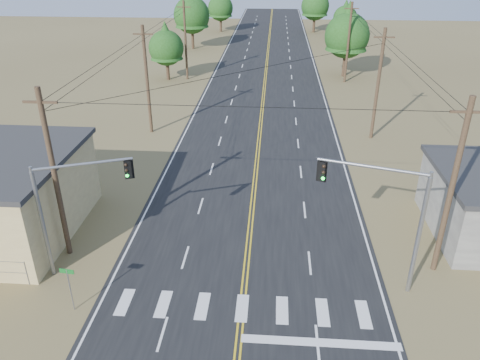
{
  "coord_description": "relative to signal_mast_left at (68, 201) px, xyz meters",
  "views": [
    {
      "loc": [
        1.23,
        -9.95,
        16.3
      ],
      "look_at": [
        -0.65,
        15.32,
        3.5
      ],
      "focal_mm": 35.0,
      "sensor_mm": 36.0,
      "label": 1
    }
  ],
  "objects": [
    {
      "name": "road",
      "position": [
        9.27,
        19.5,
        -4.38
      ],
      "size": [
        15.0,
        200.0,
        0.02
      ],
      "primitive_type": "cube",
      "color": "black",
      "rests_on": "ground"
    },
    {
      "name": "utility_pole_right_near",
      "position": [
        19.77,
        1.5,
        0.73
      ],
      "size": [
        1.8,
        0.3,
        10.0
      ],
      "color": "#4C3826",
      "rests_on": "ground"
    },
    {
      "name": "utility_pole_right_far",
      "position": [
        19.77,
        41.5,
        0.73
      ],
      "size": [
        1.8,
        0.3,
        10.0
      ],
      "color": "#4C3826",
      "rests_on": "ground"
    },
    {
      "name": "signal_mast_left",
      "position": [
        0.0,
        0.0,
        0.0
      ],
      "size": [
        4.74,
        1.96,
        6.53
      ],
      "rotation": [
        0.0,
        0.0,
        0.37
      ],
      "color": "gray",
      "rests_on": "ground"
    },
    {
      "name": "tree_right_near",
      "position": [
        19.98,
        44.63,
        1.64
      ],
      "size": [
        5.92,
        5.92,
        9.86
      ],
      "color": "#3F2D1E",
      "rests_on": "ground"
    },
    {
      "name": "tree_right_mid",
      "position": [
        23.27,
        71.93,
        0.11
      ],
      "size": [
        4.42,
        4.42,
        7.36
      ],
      "color": "#3F2D1E",
      "rests_on": "ground"
    },
    {
      "name": "tree_left_far",
      "position": [
        -0.93,
        79.89,
        0.81
      ],
      "size": [
        5.1,
        5.1,
        8.5
      ],
      "color": "#3F2D1E",
      "rests_on": "ground"
    },
    {
      "name": "street_sign",
      "position": [
        0.92,
        -3.19,
        -2.73
      ],
      "size": [
        0.74,
        0.11,
        2.48
      ],
      "rotation": [
        0.0,
        0.0,
        -0.11
      ],
      "color": "gray",
      "rests_on": "ground"
    },
    {
      "name": "tree_right_far",
      "position": [
        18.27,
        80.63,
        1.31
      ],
      "size": [
        5.6,
        5.6,
        9.33
      ],
      "color": "#3F2D1E",
      "rests_on": "ground"
    },
    {
      "name": "utility_pole_right_mid",
      "position": [
        19.77,
        21.5,
        0.73
      ],
      "size": [
        1.8,
        0.3,
        10.0
      ],
      "color": "#4C3826",
      "rests_on": "ground"
    },
    {
      "name": "utility_pole_left_mid",
      "position": [
        -1.23,
        21.5,
        0.73
      ],
      "size": [
        1.8,
        0.3,
        10.0
      ],
      "color": "#4C3826",
      "rests_on": "ground"
    },
    {
      "name": "tree_left_near",
      "position": [
        -3.74,
        41.0,
        0.26
      ],
      "size": [
        4.56,
        4.56,
        7.6
      ],
      "color": "#3F2D1E",
      "rests_on": "ground"
    },
    {
      "name": "utility_pole_left_far",
      "position": [
        -1.23,
        41.5,
        0.73
      ],
      "size": [
        1.8,
        0.3,
        10.0
      ],
      "color": "#4C3826",
      "rests_on": "ground"
    },
    {
      "name": "utility_pole_left_near",
      "position": [
        -1.23,
        1.5,
        0.73
      ],
      "size": [
        1.8,
        0.3,
        10.0
      ],
      "color": "#4C3826",
      "rests_on": "ground"
    },
    {
      "name": "signal_mast_right",
      "position": [
        16.41,
        -0.07,
        0.28
      ],
      "size": [
        5.23,
        1.73,
        6.94
      ],
      "rotation": [
        0.0,
        0.0,
        -0.29
      ],
      "color": "gray",
      "rests_on": "ground"
    },
    {
      "name": "tree_left_mid",
      "position": [
        -3.81,
        61.84,
        1.81
      ],
      "size": [
        6.08,
        6.08,
        10.13
      ],
      "color": "#3F2D1E",
      "rests_on": "ground"
    }
  ]
}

